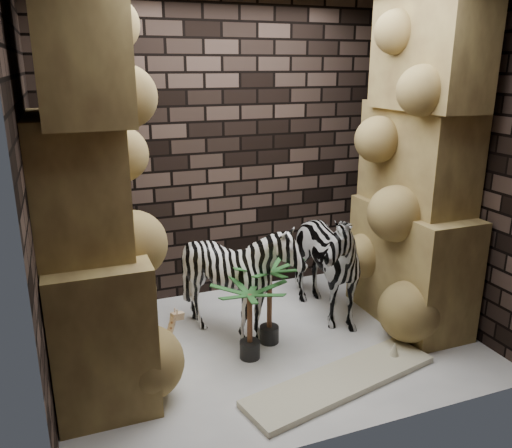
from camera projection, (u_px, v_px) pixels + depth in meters
name	position (u px, v px, depth m)	size (l,w,h in m)	color
floor	(270.00, 344.00, 4.52)	(3.50, 3.50, 0.00)	white
wall_back	(224.00, 152.00, 5.19)	(3.50, 3.50, 0.00)	black
wall_front	(354.00, 218.00, 2.96)	(3.50, 3.50, 0.00)	black
wall_left	(32.00, 195.00, 3.48)	(3.00, 3.00, 0.00)	black
wall_right	(449.00, 162.00, 4.67)	(3.00, 3.00, 0.00)	black
rock_pillar_left	(86.00, 191.00, 3.60)	(0.68, 1.30, 3.00)	tan
rock_pillar_right	(419.00, 164.00, 4.56)	(0.58, 1.25, 3.00)	tan
zebra_right	(317.00, 250.00, 4.85)	(0.61, 1.14, 1.34)	white
zebra_left	(239.00, 285.00, 4.49)	(0.90, 1.12, 1.01)	white
giraffe_toy	(154.00, 353.00, 3.79)	(0.32, 0.11, 0.62)	beige
palm_front	(269.00, 302.00, 4.44)	(0.36, 0.36, 0.77)	#175022
palm_back	(250.00, 321.00, 4.21)	(0.36, 0.36, 0.67)	#175022
surfboard	(342.00, 380.00, 3.95)	(1.65, 0.40, 0.05)	beige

